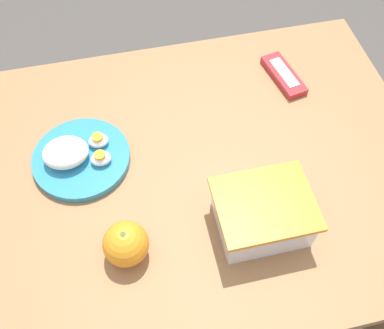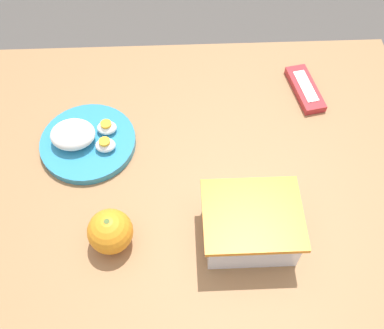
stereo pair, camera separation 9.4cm
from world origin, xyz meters
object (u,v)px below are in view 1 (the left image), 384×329
at_px(food_container, 262,215).
at_px(orange_fruit, 126,244).
at_px(candy_bar, 284,75).
at_px(rice_plate, 78,156).

height_order(food_container, orange_fruit, food_container).
bearing_deg(candy_bar, food_container, 64.38).
height_order(rice_plate, candy_bar, rice_plate).
bearing_deg(orange_fruit, candy_bar, -139.69).
height_order(orange_fruit, rice_plate, orange_fruit).
relative_size(food_container, candy_bar, 1.20).
bearing_deg(candy_bar, orange_fruit, 40.31).
height_order(orange_fruit, candy_bar, orange_fruit).
bearing_deg(rice_plate, orange_fruit, 107.32).
xyz_separation_m(food_container, candy_bar, (-0.18, -0.37, -0.03)).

